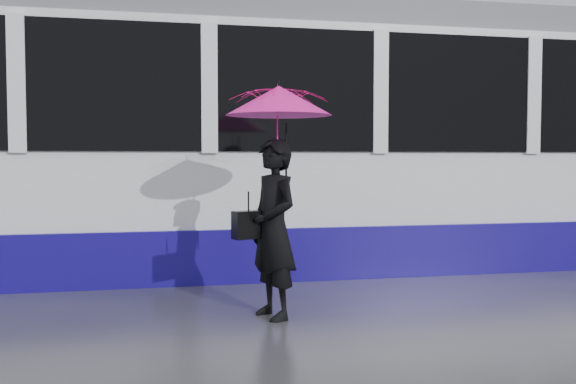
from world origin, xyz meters
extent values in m
plane|color=#2C2C31|center=(0.00, 0.00, 0.00)|extent=(90.00, 90.00, 0.00)
cube|color=#3F3D38|center=(0.00, 1.78, 0.01)|extent=(34.00, 0.07, 0.02)
cube|color=#3F3D38|center=(0.00, 3.22, 0.01)|extent=(34.00, 0.07, 0.02)
cube|color=white|center=(2.85, 2.50, 1.52)|extent=(24.00, 2.40, 2.95)
cube|color=navy|center=(2.85, 2.50, 0.31)|extent=(24.00, 2.56, 0.62)
cube|color=black|center=(2.85, 2.50, 2.20)|extent=(23.00, 2.48, 1.40)
cube|color=slate|center=(2.85, 2.50, 3.17)|extent=(23.60, 2.20, 0.35)
imported|color=black|center=(0.76, -0.34, 0.80)|extent=(0.56, 0.68, 1.59)
imported|color=#DD1281|center=(0.81, -0.34, 1.68)|extent=(1.13, 1.14, 0.80)
cone|color=#DD1281|center=(0.81, -0.34, 1.93)|extent=(1.21, 1.21, 0.26)
cylinder|color=black|center=(0.81, -0.34, 2.08)|extent=(0.01, 0.01, 0.06)
cylinder|color=black|center=(0.88, -0.32, 1.38)|extent=(0.02, 0.02, 0.70)
cube|color=black|center=(0.54, -0.32, 0.84)|extent=(0.31, 0.22, 0.25)
cylinder|color=black|center=(0.54, -0.32, 1.05)|extent=(0.01, 0.01, 0.18)
camera|label=1|loc=(-0.30, -5.89, 1.42)|focal=40.00mm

